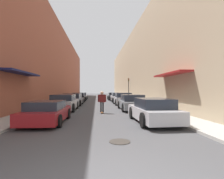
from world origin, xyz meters
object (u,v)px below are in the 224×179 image
Objects in this scene: parked_car_left_2 at (73,100)px; parked_car_right_3 at (117,97)px; parked_car_right_2 at (123,99)px; manhole_cover at (120,142)px; parked_car_left_3 at (79,97)px; parked_car_left_0 at (47,112)px; parked_car_right_0 at (153,111)px; parked_car_right_4 at (114,96)px; skateboarder at (102,100)px; parked_car_left_4 at (82,96)px; traffic_light at (129,87)px; parked_car_right_1 at (132,103)px; parked_car_left_1 at (64,103)px.

parked_car_right_3 is at bearing 41.82° from parked_car_left_2.
manhole_cover is (-2.29, -14.55, -0.67)m from parked_car_right_2.
parked_car_right_3 is (5.66, -0.78, -0.00)m from parked_car_left_3.
parked_car_left_2 is 7.64m from parked_car_right_3.
parked_car_left_0 is 5.59m from parked_car_right_0.
parked_car_left_0 is at bearing -104.82° from parked_car_right_4.
parked_car_right_4 is 17.43m from skateboarder.
skateboarder is (-2.58, 3.97, 0.37)m from parked_car_right_0.
parked_car_left_0 is 21.98m from parked_car_left_4.
parked_car_left_0 is 17.36m from traffic_light.
skateboarder reaches higher than parked_car_left_2.
parked_car_right_3 is at bearing 176.89° from traffic_light.
parked_car_right_3 is (-0.07, 4.89, -0.03)m from parked_car_right_2.
traffic_light is at bearing 65.30° from parked_car_left_0.
traffic_light reaches higher than parked_car_right_1.
parked_car_right_4 is (-0.08, 5.04, -0.03)m from parked_car_right_3.
parked_car_right_1 is 5.51m from parked_car_right_2.
parked_car_left_4 is at bearing 139.21° from traffic_light.
parked_car_left_4 reaches higher than manhole_cover.
parked_car_right_4 is at bearing 90.95° from parked_car_right_3.
parked_car_left_0 is 0.94× the size of parked_car_right_1.
skateboarder is at bearing -76.75° from parked_car_left_3.
parked_car_left_2 is 1.11× the size of parked_car_right_0.
skateboarder reaches higher than parked_car_left_0.
parked_car_right_1 is at bearing -63.13° from parked_car_left_3.
parked_car_right_0 is 2.62× the size of skateboarder.
skateboarder is 0.49× the size of traffic_light.
parked_car_right_4 is at bearing 90.33° from parked_car_right_1.
skateboarder is 7.31m from manhole_cover.
parked_car_right_3 is (5.69, 5.09, 0.00)m from parked_car_left_2.
parked_car_left_0 is at bearing -129.86° from skateboarder.
traffic_light reaches higher than parked_car_right_2.
parked_car_left_4 is at bearing 104.11° from parked_car_right_0.
parked_car_right_1 is at bearing 89.73° from parked_car_right_0.
parked_car_left_4 is at bearing 132.37° from parked_car_right_3.
parked_car_right_3 reaches higher than parked_car_right_4.
parked_car_left_3 is at bearing 108.40° from parked_car_right_0.
parked_car_left_3 is 5.41m from parked_car_left_4.
parked_car_right_0 is 1.08× the size of parked_car_right_2.
skateboarder is 2.33× the size of manhole_cover.
parked_car_left_1 is at bearing 148.23° from skateboarder.
parked_car_right_2 is (5.71, -11.08, 0.08)m from parked_car_left_4.
parked_car_left_1 is 2.69× the size of skateboarder.
parked_car_right_0 is at bearing -45.95° from parked_car_left_1.
parked_car_left_1 is 1.32× the size of traffic_light.
parked_car_left_3 is at bearing 99.65° from manhole_cover.
manhole_cover is (-2.23, -9.03, -0.64)m from parked_car_right_1.
parked_car_right_2 reaches higher than manhole_cover.
parked_car_right_3 is 5.04m from parked_car_right_4.
parked_car_right_1 is (5.60, 5.39, 0.08)m from parked_car_left_0.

